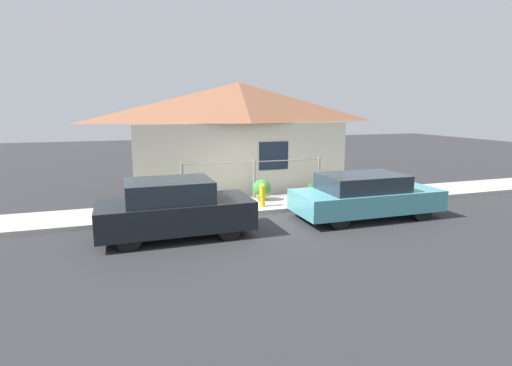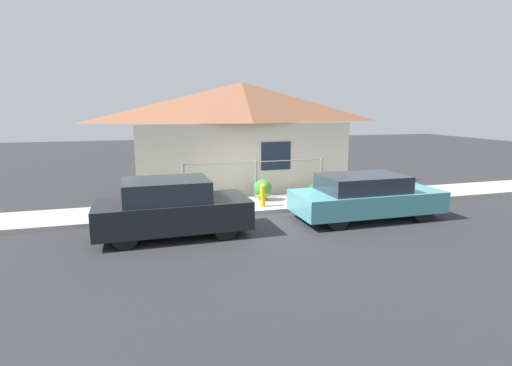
{
  "view_description": "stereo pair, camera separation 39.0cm",
  "coord_description": "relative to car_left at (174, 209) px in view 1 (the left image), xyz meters",
  "views": [
    {
      "loc": [
        -4.07,
        -10.78,
        3.11
      ],
      "look_at": [
        -0.41,
        0.3,
        0.9
      ],
      "focal_mm": 28.0,
      "sensor_mm": 36.0,
      "label": 1
    },
    {
      "loc": [
        -3.7,
        -10.89,
        3.11
      ],
      "look_at": [
        -0.41,
        0.3,
        0.9
      ],
      "focal_mm": 28.0,
      "sensor_mm": 36.0,
      "label": 2
    }
  ],
  "objects": [
    {
      "name": "house",
      "position": [
        3.02,
        4.71,
        2.43
      ],
      "size": [
        8.1,
        2.23,
        4.02
      ],
      "color": "beige",
      "rests_on": "ground_plane"
    },
    {
      "name": "car_right",
      "position": [
        5.37,
        0.0,
        -0.05
      ],
      "size": [
        4.17,
        1.73,
        1.27
      ],
      "rotation": [
        0.0,
        0.0,
        0.0
      ],
      "color": "teal",
      "rests_on": "ground_plane"
    },
    {
      "name": "sidewalk",
      "position": [
        3.02,
        2.19,
        -0.64
      ],
      "size": [
        24.0,
        1.89,
        0.12
      ],
      "color": "#B2AFA8",
      "rests_on": "ground_plane"
    },
    {
      "name": "potted_plant_by_fence",
      "position": [
        0.0,
        2.29,
        -0.24
      ],
      "size": [
        0.5,
        0.5,
        0.61
      ],
      "color": "slate",
      "rests_on": "sidewalk"
    },
    {
      "name": "potted_plant_corner",
      "position": [
        4.87,
        2.33,
        -0.3
      ],
      "size": [
        0.35,
        0.35,
        0.52
      ],
      "color": "brown",
      "rests_on": "sidewalk"
    },
    {
      "name": "fire_hydrant",
      "position": [
        2.87,
        1.72,
        -0.2
      ],
      "size": [
        0.41,
        0.18,
        0.72
      ],
      "color": "yellow",
      "rests_on": "sidewalk"
    },
    {
      "name": "potted_plant_near_hydrant",
      "position": [
        3.12,
        2.52,
        -0.2
      ],
      "size": [
        0.59,
        0.59,
        0.69
      ],
      "color": "slate",
      "rests_on": "sidewalk"
    },
    {
      "name": "car_left",
      "position": [
        0.0,
        0.0,
        0.0
      ],
      "size": [
        3.7,
        1.7,
        1.41
      ],
      "rotation": [
        0.0,
        0.0,
        0.01
      ],
      "color": "black",
      "rests_on": "ground_plane"
    },
    {
      "name": "fence",
      "position": [
        3.02,
        2.98,
        0.11
      ],
      "size": [
        4.9,
        0.1,
        1.27
      ],
      "color": "gray",
      "rests_on": "sidewalk"
    },
    {
      "name": "ground_plane",
      "position": [
        3.02,
        1.24,
        -0.7
      ],
      "size": [
        60.0,
        60.0,
        0.0
      ],
      "primitive_type": "plane",
      "color": "#2D2D30"
    }
  ]
}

